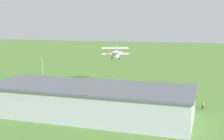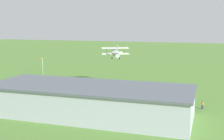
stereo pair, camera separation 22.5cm
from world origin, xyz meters
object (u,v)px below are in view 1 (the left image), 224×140
object	(u,v)px
person_walking_on_apron	(56,87)
windsock	(41,60)
hangar	(89,100)
biplane	(116,52)
car_white	(6,88)
car_green	(33,89)
person_near_hangar_door	(203,105)
person_by_parked_cars	(56,88)

from	to	relation	value
person_walking_on_apron	windsock	size ratio (longest dim) A/B	0.32
hangar	person_walking_on_apron	world-z (taller)	hangar
biplane	car_white	distance (m)	28.53
car_green	person_near_hangar_door	bearing A→B (deg)	178.07
hangar	windsock	size ratio (longest dim) A/B	6.90
biplane	person_by_parked_cars	world-z (taller)	biplane
person_near_hangar_door	person_walking_on_apron	xyz separation A→B (m)	(34.96, -5.15, 0.07)
hangar	windsock	world-z (taller)	hangar
person_by_parked_cars	person_walking_on_apron	size ratio (longest dim) A/B	0.98
biplane	person_walking_on_apron	xyz separation A→B (m)	(12.17, 9.85, -8.00)
car_green	person_near_hangar_door	world-z (taller)	car_green
windsock	person_by_parked_cars	bearing A→B (deg)	130.47
car_green	person_walking_on_apron	bearing A→B (deg)	-136.81
car_green	person_walking_on_apron	distance (m)	5.60
hangar	windsock	bearing A→B (deg)	-47.02
biplane	person_by_parked_cars	xyz separation A→B (m)	(11.06, 11.49, -8.02)
hangar	biplane	xyz separation A→B (m)	(3.89, -25.76, 6.17)
person_walking_on_apron	person_near_hangar_door	bearing A→B (deg)	171.62
car_green	person_by_parked_cars	xyz separation A→B (m)	(-5.19, -2.18, -0.00)
person_near_hangar_door	person_by_parked_cars	xyz separation A→B (m)	(33.85, -3.50, 0.06)
car_white	windsock	bearing A→B (deg)	-75.65
car_white	person_walking_on_apron	world-z (taller)	person_walking_on_apron
car_green	windsock	bearing A→B (deg)	-61.28
person_walking_on_apron	car_green	bearing A→B (deg)	43.19
biplane	windsock	size ratio (longest dim) A/B	1.37
car_green	hangar	bearing A→B (deg)	149.04
person_walking_on_apron	hangar	bearing A→B (deg)	135.26
person_walking_on_apron	windsock	distance (m)	25.84
car_green	car_white	distance (m)	6.55
windsock	car_green	bearing A→B (deg)	118.72
hangar	person_walking_on_apron	bearing A→B (deg)	-44.74
car_green	windsock	world-z (taller)	windsock
person_by_parked_cars	car_green	bearing A→B (deg)	22.82
car_green	person_walking_on_apron	world-z (taller)	person_walking_on_apron
car_white	hangar	bearing A→B (deg)	159.00
hangar	biplane	bearing A→B (deg)	-81.41
car_white	person_near_hangar_door	xyz separation A→B (m)	(-45.30, -0.63, -0.09)
hangar	biplane	size ratio (longest dim) A/B	5.05
car_white	person_walking_on_apron	xyz separation A→B (m)	(-10.34, -5.78, -0.02)
car_white	person_by_parked_cars	bearing A→B (deg)	-160.14
biplane	person_near_hangar_door	world-z (taller)	biplane
hangar	person_walking_on_apron	size ratio (longest dim) A/B	21.61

